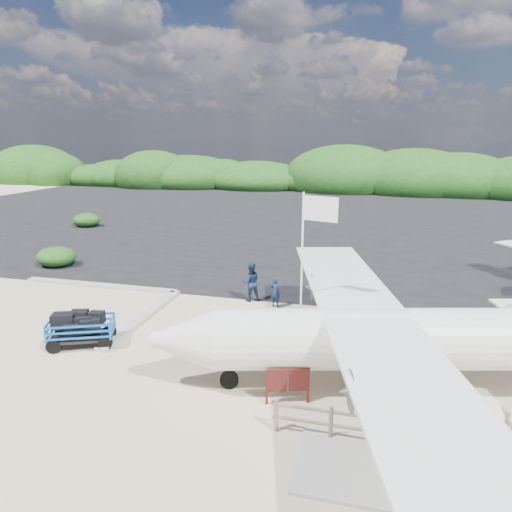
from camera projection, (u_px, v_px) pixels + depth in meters
The scene contains 14 objects.
ground at pixel (228, 343), 18.15m from camera, with size 160.00×160.00×0.00m, color beige.
asphalt_apron at pixel (319, 218), 46.26m from camera, with size 90.00×50.00×0.04m, color #B2B2B2, non-canonical shape.
lagoon at pixel (58, 309), 21.72m from camera, with size 9.00×7.00×0.40m, color #B2B2B2, non-canonical shape.
walkway_pad at pixel (367, 471), 11.21m from camera, with size 3.50×2.50×0.10m, color #B2B2B2, non-canonical shape.
vegetation_band at pixel (338, 191), 69.68m from camera, with size 124.00×8.00×4.40m, color #B2B2B2, non-canonical shape.
fence at pixel (387, 449), 12.02m from camera, with size 6.40×2.00×1.10m, color #B2B2B2, non-canonical shape.
baggage_cart at pixel (83, 345), 17.96m from camera, with size 2.62×1.50×1.31m, color blue, non-canonical shape.
flagpole at pixel (299, 362), 16.67m from camera, with size 1.24×0.52×6.20m, color white, non-canonical shape.
signboard at pixel (287, 403), 14.08m from camera, with size 1.45×0.14×1.19m, color #4E1916, non-canonical shape.
crew_a at pixel (275, 292), 21.84m from camera, with size 0.55×0.36×1.50m, color #122143.
crew_b at pixel (251, 282), 22.63m from camera, with size 0.95×0.74×1.96m, color #122143.
crew_c at pixel (342, 318), 18.20m from camera, with size 1.14×0.48×1.95m, color #122143.
aircraft_large at pixel (449, 248), 33.66m from camera, with size 17.46×17.46×5.24m, color #B2B2B2, non-canonical shape.
aircraft_small at pixel (241, 216), 47.38m from camera, with size 7.59×7.59×2.73m, color #B2B2B2, non-canonical shape.
Camera 1 is at (5.22, -15.88, 7.97)m, focal length 32.00 mm.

